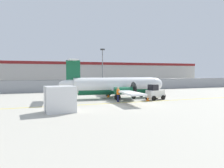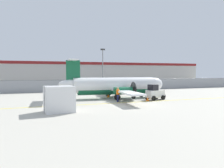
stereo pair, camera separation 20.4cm
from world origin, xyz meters
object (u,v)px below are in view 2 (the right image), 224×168
Objects in this scene: parked_car_4 at (132,82)px; parked_car_1 at (46,85)px; traffic_cone_near_left at (71,98)px; apron_light_pole at (103,67)px; commuter_airplane at (116,86)px; parked_car_2 at (76,82)px; parked_car_3 at (111,83)px; traffic_cone_near_right at (148,98)px; baggage_tug at (155,93)px; ground_crew_worker at (118,94)px; traffic_cone_far_left at (108,95)px; parked_car_0 at (12,85)px; cargo_container at (59,99)px.

parked_car_1 is at bearing -157.94° from parked_car_4.
apron_light_pole reaches higher than traffic_cone_near_left.
commuter_airplane is 28.77m from parked_car_2.
traffic_cone_near_right is at bearing 76.84° from parked_car_3.
apron_light_pole reaches higher than baggage_tug.
commuter_airplane is at bearing 69.37° from parked_car_3.
baggage_tug is 0.57× the size of parked_car_4.
ground_crew_worker is at bearing -98.79° from apron_light_pole.
traffic_cone_near_right is (2.49, -3.87, -1.29)m from commuter_airplane.
baggage_tug is at bearing -43.28° from traffic_cone_far_left.
parked_car_0 is 0.98× the size of parked_car_1.
commuter_airplane is at bearing 38.94° from cargo_container.
traffic_cone_near_left is at bearing -171.59° from commuter_airplane.
cargo_container is 38.95m from parked_car_4.
traffic_cone_near_left is at bearing 57.51° from parked_car_3.
traffic_cone_near_left is 0.15× the size of parked_car_1.
commuter_airplane reaches higher than cargo_container.
parked_car_3 is at bearing 69.69° from traffic_cone_far_left.
parked_car_1 is (-7.98, 18.71, -0.71)m from commuter_airplane.
ground_crew_worker reaches higher than traffic_cone_far_left.
baggage_tug is 0.58× the size of parked_car_3.
baggage_tug is at bearing 130.23° from parked_car_0.
parked_car_1 is (-2.00, 19.18, 0.58)m from traffic_cone_near_left.
traffic_cone_near_right is (10.61, 3.88, -0.79)m from cargo_container.
cargo_container is 37.39m from parked_car_2.
commuter_airplane reaches higher than traffic_cone_near_right.
baggage_tug is 24.90m from parked_car_1.
cargo_container is at bearing -132.45° from commuter_airplane.
parked_car_0 and parked_car_3 have the same top height.
baggage_tug is (3.84, -3.20, -0.75)m from commuter_airplane.
commuter_airplane is at bearing 118.33° from parked_car_1.
parked_car_0 is at bearing 117.70° from baggage_tug.
cargo_container is at bearing -117.06° from parked_car_4.
ground_crew_worker is at bearing 69.30° from parked_car_3.
cargo_container reaches higher than traffic_cone_far_left.
cargo_container is 11.56m from traffic_cone_far_left.
parked_car_0 reaches higher than traffic_cone_near_left.
ground_crew_worker reaches higher than traffic_cone_near_left.
parked_car_1 is 14.13m from apron_light_pole.
parked_car_1 is (6.16, -0.62, 0.00)m from parked_car_0.
commuter_airplane reaches higher than parked_car_3.
traffic_cone_far_left is at bearing 122.94° from traffic_cone_near_right.
cargo_container is at bearing 60.39° from parked_car_3.
apron_light_pole is (8.74, 15.77, 3.20)m from cargo_container.
parked_car_1 is 0.99× the size of parked_car_4.
parked_car_3 is (15.33, 4.27, 0.00)m from parked_car_1.
ground_crew_worker and parked_car_4 have the same top height.
apron_light_pole is at bearing 95.12° from baggage_tug.
parked_car_3 is 6.43m from parked_car_4.
parked_car_1 is 22.34m from parked_car_4.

